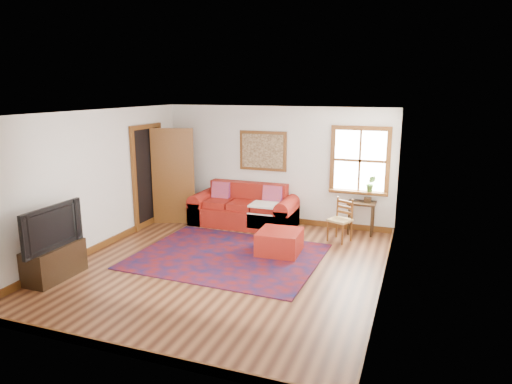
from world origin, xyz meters
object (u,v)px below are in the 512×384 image
at_px(ladder_back_chair, 341,218).
at_px(red_ottoman, 279,242).
at_px(red_leather_sofa, 245,211).
at_px(side_table, 362,208).
at_px(media_cabinet, 55,262).

bearing_deg(ladder_back_chair, red_ottoman, -129.67).
xyz_separation_m(red_leather_sofa, ladder_back_chair, (2.13, -0.36, 0.15)).
distance_m(side_table, ladder_back_chair, 0.65).
height_order(red_ottoman, side_table, side_table).
relative_size(red_leather_sofa, media_cabinet, 2.34).
bearing_deg(side_table, media_cabinet, -136.90).
relative_size(red_leather_sofa, red_ottoman, 3.07).
height_order(red_leather_sofa, ladder_back_chair, red_leather_sofa).
xyz_separation_m(red_ottoman, side_table, (1.20, 1.65, 0.33)).
bearing_deg(red_leather_sofa, media_cabinet, -114.97).
height_order(red_leather_sofa, red_ottoman, red_leather_sofa).
relative_size(red_leather_sofa, ladder_back_chair, 2.70).
bearing_deg(red_ottoman, ladder_back_chair, 47.87).
bearing_deg(red_leather_sofa, side_table, 5.04).
relative_size(side_table, ladder_back_chair, 0.79).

